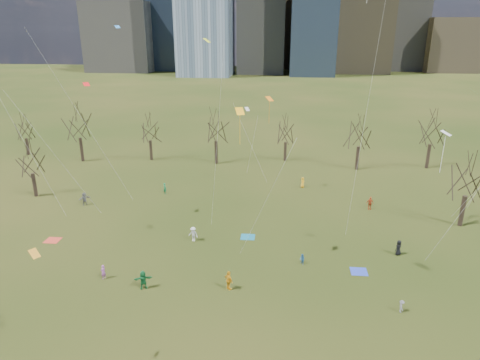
# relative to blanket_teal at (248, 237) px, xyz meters

# --- Properties ---
(ground) EXTENTS (500.00, 500.00, 0.00)m
(ground) POSITION_rel_blanket_teal_xyz_m (-0.85, -12.40, -0.01)
(ground) COLOR black
(ground) RESTS_ON ground
(bare_tree_row) EXTENTS (113.04, 29.80, 9.50)m
(bare_tree_row) POSITION_rel_blanket_teal_xyz_m (-0.94, 24.82, 6.10)
(bare_tree_row) COLOR black
(bare_tree_row) RESTS_ON ground
(blanket_teal) EXTENTS (1.60, 1.50, 0.03)m
(blanket_teal) POSITION_rel_blanket_teal_xyz_m (0.00, 0.00, 0.00)
(blanket_teal) COLOR #17698A
(blanket_teal) RESTS_ON ground
(blanket_navy) EXTENTS (1.60, 1.50, 0.03)m
(blanket_navy) POSITION_rel_blanket_teal_xyz_m (11.39, -6.22, 0.00)
(blanket_navy) COLOR blue
(blanket_navy) RESTS_ON ground
(blanket_crimson) EXTENTS (1.60, 1.50, 0.03)m
(blanket_crimson) POSITION_rel_blanket_teal_xyz_m (-21.67, -3.00, 0.00)
(blanket_crimson) COLOR red
(blanket_crimson) RESTS_ON ground
(person_3) EXTENTS (0.44, 0.74, 1.13)m
(person_3) POSITION_rel_blanket_teal_xyz_m (13.85, -12.32, 0.55)
(person_3) COLOR slate
(person_3) RESTS_ON ground
(person_4) EXTENTS (1.09, 1.11, 1.87)m
(person_4) POSITION_rel_blanket_teal_xyz_m (-0.85, -10.49, 0.92)
(person_4) COLOR #F0AB1A
(person_4) RESTS_ON ground
(person_5) EXTENTS (1.74, 1.07, 1.79)m
(person_5) POSITION_rel_blanket_teal_xyz_m (-8.59, -11.09, 0.88)
(person_5) COLOR #186E35
(person_5) RESTS_ON ground
(person_6) EXTENTS (0.96, 0.93, 1.66)m
(person_6) POSITION_rel_blanket_teal_xyz_m (15.97, -2.45, 0.82)
(person_6) COLOR black
(person_6) RESTS_ON ground
(person_7) EXTENTS (0.51, 0.62, 1.45)m
(person_7) POSITION_rel_blanket_teal_xyz_m (-12.87, -9.88, 0.71)
(person_7) COLOR #AB55AB
(person_7) RESTS_ON ground
(person_8) EXTENTS (0.66, 0.69, 1.12)m
(person_8) POSITION_rel_blanket_teal_xyz_m (5.91, -5.36, 0.54)
(person_8) COLOR #225896
(person_8) RESTS_ON ground
(person_9) EXTENTS (1.24, 0.95, 1.69)m
(person_9) POSITION_rel_blanket_teal_xyz_m (-5.96, -1.53, 0.83)
(person_9) COLOR silver
(person_9) RESTS_ON ground
(person_10) EXTENTS (1.08, 0.60, 1.74)m
(person_10) POSITION_rel_blanket_teal_xyz_m (15.21, 9.50, 0.85)
(person_10) COLOR #BB3F1A
(person_10) RESTS_ON ground
(person_11) EXTENTS (1.44, 1.54, 1.73)m
(person_11) POSITION_rel_blanket_teal_xyz_m (-22.57, 7.24, 0.85)
(person_11) COLOR slate
(person_11) RESTS_ON ground
(person_12) EXTENTS (0.52, 0.79, 1.61)m
(person_12) POSITION_rel_blanket_teal_xyz_m (6.77, 16.89, 0.79)
(person_12) COLOR #F7AE1B
(person_12) RESTS_ON ground
(person_13) EXTENTS (0.68, 0.70, 1.62)m
(person_13) POSITION_rel_blanket_teal_xyz_m (-12.95, 12.37, 0.80)
(person_13) COLOR #1A7744
(person_13) RESTS_ON ground
(kites_airborne) EXTENTS (59.43, 51.19, 30.34)m
(kites_airborne) POSITION_rel_blanket_teal_xyz_m (5.22, -1.66, 12.45)
(kites_airborne) COLOR #EFA414
(kites_airborne) RESTS_ON ground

